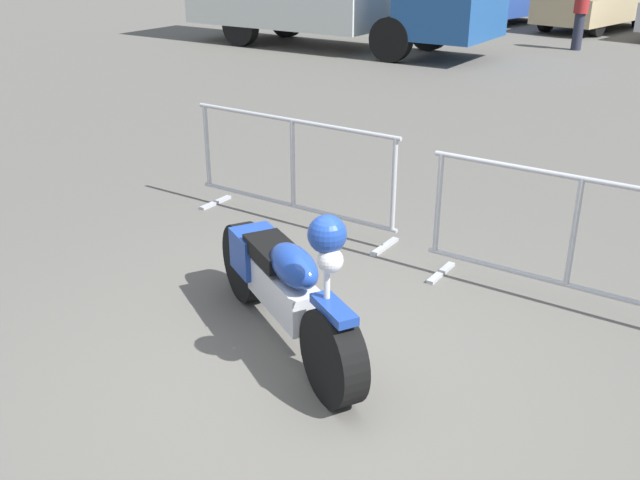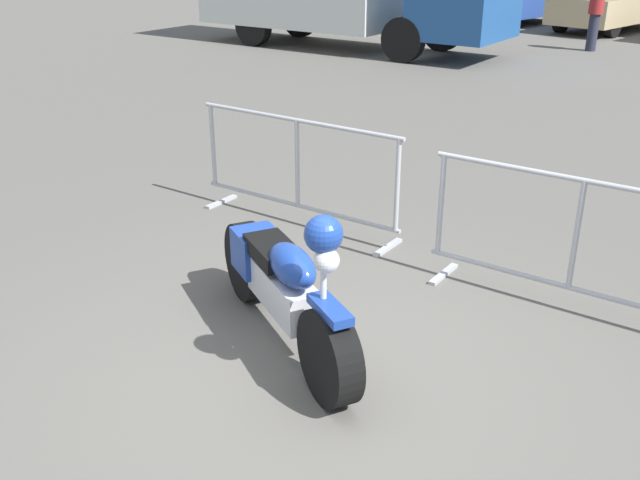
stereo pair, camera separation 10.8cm
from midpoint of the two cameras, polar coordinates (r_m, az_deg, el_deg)
The scene contains 7 objects.
ground_plane at distance 4.71m, azimuth -0.59°, elevation -11.19°, with size 120.00×120.00×0.00m, color #54514C.
motorcycle at distance 4.90m, azimuth -2.36°, elevation -3.54°, with size 1.98×1.06×1.19m.
crowd_barrier_near at distance 6.88m, azimuth -1.37°, elevation 5.55°, with size 2.29×0.60×1.07m.
crowd_barrier_far at distance 5.60m, azimuth 20.24°, elevation -0.33°, with size 2.29×0.60×1.07m.
parked_car_blue at distance 23.32m, azimuth 15.09°, elevation 18.06°, with size 2.17×4.35×1.42m.
parked_car_tan at distance 22.84m, azimuth 22.46°, elevation 17.12°, with size 2.26×4.55×1.49m.
pedestrian at distance 18.72m, azimuth 21.37°, elevation 16.71°, with size 0.34×0.34×1.69m.
Camera 2 is at (2.54, -2.91, 2.69)m, focal length 40.00 mm.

